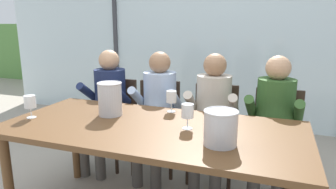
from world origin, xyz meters
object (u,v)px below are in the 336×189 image
object	(u,v)px
chair_left_of_center	(158,118)
person_beige_jumper	(212,111)
person_pale_blue_shirt	(157,106)
chair_center	(214,124)
wine_glass_by_left_taster	(30,102)
wine_glass_center_pour	(171,98)
person_olive_shirt	(274,117)
ice_bucket_primary	(221,127)
person_navy_polo	(107,101)
chair_near_curtain	(115,114)
dining_table	(151,136)
ice_bucket_secondary	(110,98)
chair_right_of_center	(277,132)
wine_glass_near_bucket	(188,111)

from	to	relation	value
chair_left_of_center	person_beige_jumper	size ratio (longest dim) A/B	0.74
person_pale_blue_shirt	chair_center	bearing A→B (deg)	13.29
wine_glass_by_left_taster	wine_glass_center_pour	distance (m)	1.08
person_olive_shirt	wine_glass_center_pour	world-z (taller)	person_olive_shirt
ice_bucket_primary	wine_glass_by_left_taster	size ratio (longest dim) A/B	1.22
chair_left_of_center	person_navy_polo	bearing A→B (deg)	-172.44
person_pale_blue_shirt	person_olive_shirt	xyz separation A→B (m)	(1.07, 0.00, 0.00)
chair_left_of_center	person_olive_shirt	xyz separation A→B (m)	(1.12, -0.15, 0.17)
person_navy_polo	chair_near_curtain	bearing A→B (deg)	81.39
person_navy_polo	person_beige_jumper	bearing A→B (deg)	-0.52
dining_table	ice_bucket_secondary	bearing A→B (deg)	161.44
chair_near_curtain	person_olive_shirt	distance (m)	1.62
person_olive_shirt	wine_glass_center_pour	size ratio (longest dim) A/B	6.93
person_beige_jumper	person_olive_shirt	distance (m)	0.53
person_beige_jumper	person_navy_polo	bearing A→B (deg)	176.66
person_navy_polo	person_olive_shirt	distance (m)	1.63
dining_table	wine_glass_by_left_taster	size ratio (longest dim) A/B	12.18
chair_right_of_center	person_navy_polo	size ratio (longest dim) A/B	0.74
chair_left_of_center	chair_center	size ratio (longest dim) A/B	1.00
ice_bucket_secondary	person_navy_polo	bearing A→B (deg)	123.53
chair_center	person_beige_jumper	bearing A→B (deg)	-89.73
chair_center	wine_glass_near_bucket	bearing A→B (deg)	-93.45
dining_table	ice_bucket_secondary	distance (m)	0.47
person_pale_blue_shirt	ice_bucket_primary	world-z (taller)	person_pale_blue_shirt
person_olive_shirt	chair_center	bearing A→B (deg)	167.15
ice_bucket_secondary	chair_left_of_center	bearing A→B (deg)	83.37
chair_center	wine_glass_near_bucket	distance (m)	0.96
chair_near_curtain	wine_glass_by_left_taster	bearing A→B (deg)	-94.49
chair_center	person_navy_polo	distance (m)	1.11
ice_bucket_primary	person_navy_polo	bearing A→B (deg)	145.06
wine_glass_near_bucket	wine_glass_center_pour	bearing A→B (deg)	124.38
wine_glass_by_left_taster	wine_glass_near_bucket	size ratio (longest dim) A/B	1.00
dining_table	chair_center	bearing A→B (deg)	73.53
chair_near_curtain	person_pale_blue_shirt	xyz separation A→B (m)	(0.54, -0.12, 0.17)
person_pale_blue_shirt	wine_glass_center_pour	size ratio (longest dim) A/B	6.93
chair_center	ice_bucket_secondary	bearing A→B (deg)	-133.26
chair_center	person_pale_blue_shirt	bearing A→B (deg)	-166.19
ice_bucket_secondary	wine_glass_near_bucket	world-z (taller)	ice_bucket_secondary
person_olive_shirt	wine_glass_by_left_taster	distance (m)	1.97
wine_glass_near_bucket	dining_table	bearing A→B (deg)	-172.49
person_beige_jumper	person_olive_shirt	bearing A→B (deg)	-3.34
person_pale_blue_shirt	chair_left_of_center	bearing A→B (deg)	107.84
wine_glass_near_bucket	chair_center	bearing A→B (deg)	89.02
dining_table	person_olive_shirt	bearing A→B (deg)	43.34
chair_center	person_navy_polo	xyz separation A→B (m)	(-1.09, -0.15, 0.17)
dining_table	chair_near_curtain	bearing A→B (deg)	132.44
dining_table	wine_glass_by_left_taster	world-z (taller)	wine_glass_by_left_taster
ice_bucket_primary	ice_bucket_secondary	xyz separation A→B (m)	(-0.92, 0.31, 0.02)
ice_bucket_secondary	wine_glass_center_pour	bearing A→B (deg)	30.51
chair_center	person_olive_shirt	world-z (taller)	person_olive_shirt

